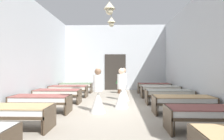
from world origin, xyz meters
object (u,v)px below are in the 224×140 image
Objects in this scene: bed_right_row_1 at (208,113)px; bed_right_row_2 at (183,100)px; bed_left_row_5 at (76,85)px; potted_plant at (121,80)px; nurse_mid_aisle at (98,97)px; bed_right_row_3 at (169,93)px; bed_right_row_4 at (160,89)px; bed_left_row_1 at (12,111)px; nurse_near_aisle at (121,94)px; nurse_far_aisle at (124,89)px; bed_right_row_5 at (154,86)px; bed_left_row_3 at (58,93)px; bed_left_row_2 at (41,100)px; bed_left_row_4 at (69,88)px.

bed_right_row_1 is 1.82m from bed_right_row_2.
potted_plant is (2.66, -0.21, 0.35)m from bed_left_row_5.
bed_right_row_2 is 2.76m from nurse_mid_aisle.
potted_plant is (-1.97, 5.24, 0.35)m from bed_right_row_2.
bed_left_row_5 is (-4.63, 3.63, 0.00)m from bed_right_row_3.
bed_right_row_2 and bed_right_row_4 have the same top height.
nurse_near_aisle reaches higher than bed_left_row_1.
bed_left_row_5 is 1.28× the size of nurse_far_aisle.
bed_right_row_5 is (0.00, 5.45, 0.00)m from bed_right_row_2.
bed_left_row_3 is 1.00× the size of bed_right_row_3.
bed_left_row_2 and bed_right_row_2 have the same top height.
potted_plant is (-0.12, 2.57, 0.26)m from nurse_far_aisle.
bed_left_row_4 is at bearing 130.34° from bed_right_row_1.
bed_left_row_4 is 4.63m from bed_right_row_4.
bed_left_row_4 is (-4.63, 3.63, 0.00)m from bed_right_row_2.
bed_right_row_3 is at bearing 163.43° from nurse_near_aisle.
bed_left_row_5 is 1.00× the size of bed_right_row_5.
nurse_far_aisle is 2.59m from potted_plant.
nurse_mid_aisle reaches higher than bed_left_row_5.
bed_right_row_1 is at bearing -57.51° from bed_left_row_5.
nurse_near_aisle is at bearing -18.54° from bed_left_row_3.
nurse_far_aisle is at bearing 58.18° from bed_left_row_1.
bed_left_row_2 is 1.82m from bed_left_row_3.
bed_right_row_2 is (4.63, 1.82, 0.00)m from bed_left_row_1.
nurse_mid_aisle is 1.00× the size of nurse_far_aisle.
nurse_mid_aisle reaches higher than potted_plant.
nurse_far_aisle is (-1.85, 2.66, 0.09)m from bed_right_row_2.
nurse_far_aisle is 1.20× the size of potted_plant.
bed_right_row_2 is at bearing 0.00° from bed_left_row_2.
bed_left_row_2 and bed_right_row_4 have the same top height.
nurse_far_aisle is (0.91, 2.58, 0.00)m from nurse_mid_aisle.
nurse_far_aisle reaches higher than bed_right_row_1.
nurse_mid_aisle is at bearing -147.72° from bed_right_row_3.
bed_left_row_2 is (0.00, 1.82, 0.00)m from bed_left_row_1.
potted_plant is (2.66, 5.24, 0.35)m from bed_left_row_2.
nurse_near_aisle is (2.66, 0.92, 0.09)m from bed_left_row_2.
bed_right_row_1 is 7.33m from potted_plant.
bed_right_row_3 is 1.28× the size of nurse_mid_aisle.
bed_left_row_5 is (-4.63, 1.82, 0.00)m from bed_right_row_4.
bed_right_row_3 is 3.63m from bed_right_row_5.
bed_left_row_4 is 1.28× the size of nurse_mid_aisle.
bed_right_row_3 is (4.63, 3.63, 0.00)m from bed_left_row_1.
nurse_mid_aisle is (-2.75, 1.89, 0.09)m from bed_right_row_1.
nurse_near_aisle reaches higher than bed_left_row_2.
bed_left_row_4 is at bearing -90.00° from bed_left_row_5.
bed_left_row_2 is 1.88m from nurse_mid_aisle.
bed_right_row_5 is at bearing -136.23° from nurse_mid_aisle.
bed_right_row_3 and bed_left_row_4 have the same top height.
bed_left_row_5 is at bearing 175.44° from potted_plant.
bed_right_row_4 is 1.28× the size of nurse_near_aisle.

